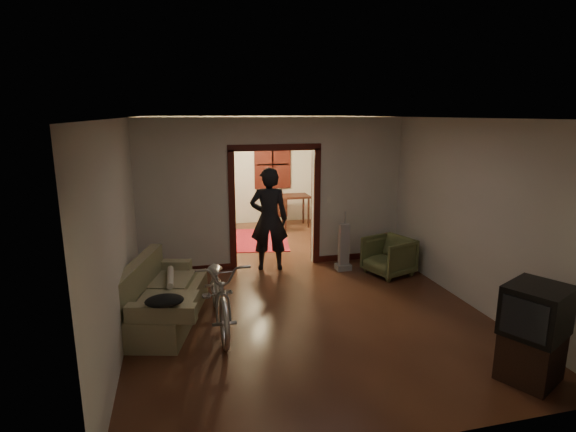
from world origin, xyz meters
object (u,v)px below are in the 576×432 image
object	(u,v)px
armchair	(389,256)
locker	(190,192)
desk	(288,211)
sofa	(163,291)
bicycle	(220,290)
person	(269,219)

from	to	relation	value
armchair	locker	distance (m)	5.30
armchair	desk	world-z (taller)	desk
sofa	locker	xyz separation A→B (m)	(0.55, 5.01, 0.53)
bicycle	person	xyz separation A→B (m)	(1.12, 2.12, 0.45)
sofa	person	xyz separation A→B (m)	(1.88, 1.78, 0.52)
person	desk	distance (m)	3.28
bicycle	armchair	xyz separation A→B (m)	(3.16, 1.30, -0.17)
person	desk	xyz separation A→B (m)	(1.11, 3.04, -0.56)
desk	person	bearing A→B (deg)	-115.66
sofa	locker	bearing A→B (deg)	98.88
bicycle	desk	bearing A→B (deg)	66.04
armchair	person	xyz separation A→B (m)	(-2.04, 0.82, 0.62)
bicycle	person	bearing A→B (deg)	61.50
desk	locker	bearing A→B (deg)	169.81
sofa	person	distance (m)	2.64
bicycle	desk	distance (m)	5.62
bicycle	person	distance (m)	2.44
sofa	armchair	size ratio (longest dim) A/B	2.52
person	locker	bearing A→B (deg)	-58.09
bicycle	locker	distance (m)	5.37
sofa	person	size ratio (longest dim) A/B	0.99
armchair	locker	bearing A→B (deg)	-158.89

